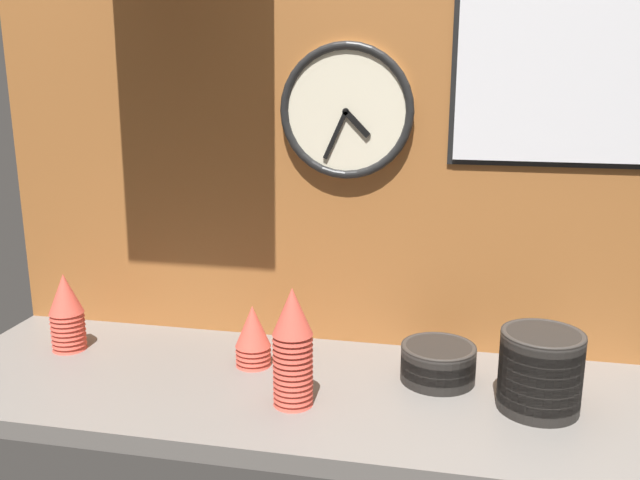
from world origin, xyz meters
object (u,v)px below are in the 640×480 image
(cup_stack_far_left, at_px, (66,312))
(bowl_stack_right, at_px, (438,361))
(cup_stack_center, at_px, (253,336))
(bowl_stack_far_right, at_px, (540,369))
(cup_stack_center_right, at_px, (293,347))
(wall_clock, at_px, (346,111))
(menu_board, at_px, (562,63))

(cup_stack_far_left, bearing_deg, bowl_stack_right, 0.72)
(cup_stack_center, bearing_deg, bowl_stack_far_right, -7.29)
(cup_stack_center_right, height_order, wall_clock, wall_clock)
(cup_stack_center, xyz_separation_m, wall_clock, (0.18, 0.17, 0.50))
(cup_stack_far_left, relative_size, bowl_stack_right, 1.16)
(cup_stack_far_left, xyz_separation_m, menu_board, (1.12, 0.18, 0.58))
(cup_stack_center, bearing_deg, wall_clock, 42.22)
(cup_stack_center, relative_size, bowl_stack_right, 0.88)
(cup_stack_center, relative_size, cup_stack_far_left, 0.76)
(cup_stack_far_left, relative_size, bowl_stack_far_right, 1.16)
(cup_stack_center, relative_size, wall_clock, 0.46)
(cup_stack_center, xyz_separation_m, bowl_stack_right, (0.42, 0.01, -0.03))
(menu_board, bearing_deg, cup_stack_far_left, -170.86)
(cup_stack_far_left, relative_size, cup_stack_center_right, 0.77)
(menu_board, bearing_deg, cup_stack_center_right, -146.45)
(cup_stack_center_right, relative_size, wall_clock, 0.80)
(bowl_stack_right, distance_m, bowl_stack_far_right, 0.22)
(bowl_stack_right, relative_size, menu_board, 0.36)
(cup_stack_far_left, distance_m, menu_board, 1.27)
(cup_stack_center, height_order, menu_board, menu_board)
(wall_clock, bearing_deg, cup_stack_center_right, -98.39)
(bowl_stack_far_right, height_order, wall_clock, wall_clock)
(bowl_stack_right, relative_size, bowl_stack_far_right, 1.00)
(cup_stack_center_right, distance_m, menu_board, 0.83)
(wall_clock, bearing_deg, bowl_stack_far_right, -29.34)
(cup_stack_center, height_order, wall_clock, wall_clock)
(cup_stack_center_right, relative_size, menu_board, 0.54)
(cup_stack_center, relative_size, cup_stack_center_right, 0.58)
(cup_stack_far_left, distance_m, cup_stack_center_right, 0.63)
(cup_stack_center_right, height_order, menu_board, menu_board)
(cup_stack_center_right, bearing_deg, wall_clock, 81.61)
(cup_stack_far_left, bearing_deg, cup_stack_center_right, -14.80)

